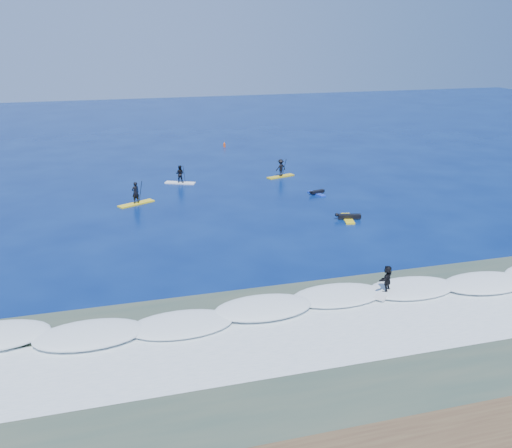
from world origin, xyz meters
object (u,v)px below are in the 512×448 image
object	(u,v)px
prone_paddler_far	(317,193)
wave_surfer	(387,280)
sup_paddler_left	(136,196)
marker_buoy	(224,145)
prone_paddler_near	(348,217)
sup_paddler_right	(281,169)
sup_paddler_center	(180,176)

from	to	relation	value
prone_paddler_far	wave_surfer	bearing A→B (deg)	151.98
sup_paddler_left	marker_buoy	size ratio (longest dim) A/B	4.67
prone_paddler_near	prone_paddler_far	xyz separation A→B (m)	(0.25, 6.63, -0.03)
sup_paddler_right	prone_paddler_near	size ratio (longest dim) A/B	1.14
sup_paddler_left	wave_surfer	world-z (taller)	sup_paddler_left
sup_paddler_left	prone_paddler_far	distance (m)	14.44
sup_paddler_left	prone_paddler_far	bearing A→B (deg)	-31.66
sup_paddler_center	wave_surfer	size ratio (longest dim) A/B	1.37
sup_paddler_center	sup_paddler_left	bearing A→B (deg)	-103.12
sup_paddler_left	prone_paddler_near	world-z (taller)	sup_paddler_left
wave_surfer	sup_paddler_center	bearing A→B (deg)	65.46
sup_paddler_center	prone_paddler_far	world-z (taller)	sup_paddler_center
sup_paddler_right	marker_buoy	xyz separation A→B (m)	(-1.85, 14.85, -0.46)
sup_paddler_right	marker_buoy	size ratio (longest dim) A/B	4.42
sup_paddler_center	sup_paddler_right	distance (m)	9.14
sup_paddler_right	marker_buoy	distance (m)	14.97
prone_paddler_far	sup_paddler_left	bearing A→B (deg)	68.10
sup_paddler_left	prone_paddler_near	bearing A→B (deg)	-55.91
marker_buoy	prone_paddler_far	bearing A→B (deg)	-82.17
sup_paddler_center	marker_buoy	bearing A→B (deg)	88.86
sup_paddler_left	sup_paddler_center	xyz separation A→B (m)	(4.20, 5.29, 0.05)
prone_paddler_far	wave_surfer	distance (m)	18.69
sup_paddler_center	wave_surfer	xyz separation A→B (m)	(6.68, -24.81, 0.15)
prone_paddler_far	wave_surfer	size ratio (longest dim) A/B	0.98
sup_paddler_center	wave_surfer	bearing A→B (deg)	-49.56
sup_paddler_left	sup_paddler_right	distance (m)	14.26
wave_surfer	marker_buoy	xyz separation A→B (m)	(0.60, 39.42, -0.57)
prone_paddler_far	marker_buoy	distance (m)	21.27
sup_paddler_center	wave_surfer	world-z (taller)	sup_paddler_center
sup_paddler_left	prone_paddler_near	size ratio (longest dim) A/B	1.21
sup_paddler_left	wave_surfer	bearing A→B (deg)	-87.84
sup_paddler_left	sup_paddler_center	distance (m)	6.75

